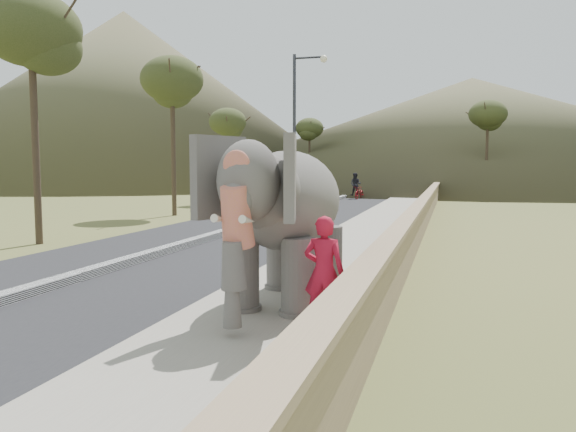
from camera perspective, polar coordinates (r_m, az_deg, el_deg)
name	(u,v)px	position (r m, az deg, el deg)	size (l,w,h in m)	color
ground	(294,303)	(10.33, 0.63, -8.86)	(160.00, 160.00, 0.00)	olive
road	(238,231)	(21.25, -5.09, -1.54)	(7.00, 120.00, 0.03)	black
median	(238,229)	(21.24, -5.10, -1.28)	(0.35, 120.00, 0.22)	black
walkway	(371,234)	(19.99, 8.39, -1.83)	(3.00, 120.00, 0.15)	#9E9687
parapet	(419,222)	(19.78, 13.14, -0.60)	(0.30, 120.00, 1.10)	tan
lamppost	(300,118)	(28.60, 1.25, 9.97)	(1.76, 0.36, 8.00)	#313136
signboard	(301,182)	(27.90, 1.30, 3.45)	(0.60, 0.08, 2.40)	#2D2D33
hill_left	(126,99)	(76.86, -16.15, 11.38)	(60.00, 60.00, 22.00)	brown
hill_far	(471,131)	(79.81, 18.08, 8.22)	(80.00, 80.00, 14.00)	brown
elephant_and_man	(289,223)	(9.67, 0.08, -0.71)	(2.32, 3.91, 2.75)	#68635E
motorcyclist	(358,189)	(41.10, 7.09, 2.75)	(1.18, 1.84, 1.92)	maroon
trees	(436,146)	(36.32, 14.79, 6.86)	(47.84, 43.37, 7.99)	#473828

